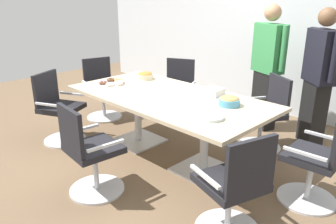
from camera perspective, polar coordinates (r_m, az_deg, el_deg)
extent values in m
cube|color=brown|center=(4.11, 0.00, -7.30)|extent=(10.00, 10.00, 0.01)
cube|color=silver|center=(5.64, 18.05, 14.10)|extent=(8.00, 0.10, 2.80)
cube|color=#CCB793|center=(3.83, 0.00, 2.53)|extent=(2.40, 1.20, 0.04)
cube|color=silver|center=(4.47, -5.01, -4.81)|extent=(0.56, 0.56, 0.02)
cylinder|color=silver|center=(4.34, -5.15, -0.52)|extent=(0.09, 0.09, 0.69)
cube|color=silver|center=(3.78, 5.99, -9.71)|extent=(0.56, 0.56, 0.02)
cylinder|color=silver|center=(3.62, 6.19, -4.78)|extent=(0.09, 0.09, 0.69)
cylinder|color=silver|center=(3.50, -11.95, -12.69)|extent=(0.59, 0.59, 0.02)
cylinder|color=silver|center=(3.39, -12.21, -9.62)|extent=(0.05, 0.05, 0.41)
cube|color=black|center=(3.29, -12.50, -6.07)|extent=(0.50, 0.50, 0.06)
cube|color=black|center=(3.11, -16.24, -3.07)|extent=(0.44, 0.08, 0.42)
cube|color=silver|center=(3.44, -14.54, -2.84)|extent=(0.07, 0.37, 0.02)
cube|color=silver|center=(3.04, -10.51, -5.64)|extent=(0.07, 0.37, 0.02)
cylinder|color=silver|center=(2.85, 10.25, -15.66)|extent=(0.05, 0.05, 0.41)
cube|color=black|center=(2.73, 10.55, -11.65)|extent=(0.57, 0.57, 0.06)
cube|color=black|center=(2.47, 13.93, -9.02)|extent=(0.17, 0.43, 0.42)
cube|color=silver|center=(2.54, 6.28, -10.84)|extent=(0.36, 0.14, 0.02)
cube|color=silver|center=(2.81, 14.67, -8.15)|extent=(0.36, 0.14, 0.02)
cylinder|color=silver|center=(3.55, 22.45, -13.45)|extent=(0.57, 0.57, 0.02)
cylinder|color=silver|center=(3.44, 22.92, -10.43)|extent=(0.05, 0.05, 0.41)
cube|color=black|center=(3.33, 23.45, -6.94)|extent=(0.48, 0.48, 0.06)
cube|color=silver|center=(3.07, 22.21, -6.58)|extent=(0.37, 0.05, 0.02)
cube|color=silver|center=(3.50, 25.06, -3.74)|extent=(0.37, 0.05, 0.02)
cylinder|color=silver|center=(4.44, 15.13, -5.65)|extent=(0.74, 0.74, 0.02)
cylinder|color=silver|center=(4.35, 15.38, -3.09)|extent=(0.05, 0.05, 0.41)
cube|color=black|center=(4.27, 15.66, -0.21)|extent=(0.63, 0.63, 0.06)
cube|color=black|center=(4.31, 18.37, 3.04)|extent=(0.40, 0.25, 0.42)
cube|color=silver|center=(4.04, 17.53, 0.24)|extent=(0.21, 0.33, 0.02)
cube|color=silver|center=(4.44, 14.23, 2.29)|extent=(0.21, 0.33, 0.02)
cylinder|color=silver|center=(5.20, 1.34, -1.12)|extent=(0.72, 0.72, 0.02)
cylinder|color=silver|center=(5.13, 1.35, 1.12)|extent=(0.05, 0.05, 0.41)
cube|color=black|center=(5.06, 1.38, 3.62)|extent=(0.61, 0.61, 0.06)
cube|color=black|center=(5.19, 2.14, 6.77)|extent=(0.41, 0.22, 0.42)
cube|color=silver|center=(4.96, 4.08, 4.68)|extent=(0.18, 0.35, 0.02)
cube|color=silver|center=(5.11, -1.23, 5.18)|extent=(0.18, 0.35, 0.02)
cylinder|color=silver|center=(5.38, -10.74, -0.76)|extent=(0.65, 0.65, 0.02)
cylinder|color=silver|center=(5.31, -10.88, 1.42)|extent=(0.05, 0.05, 0.41)
cube|color=black|center=(5.24, -11.04, 3.83)|extent=(0.56, 0.56, 0.06)
cube|color=black|center=(5.38, -12.01, 6.81)|extent=(0.14, 0.43, 0.42)
cube|color=silver|center=(5.30, -8.64, 5.49)|extent=(0.36, 0.12, 0.02)
cube|color=silver|center=(5.14, -13.69, 4.70)|extent=(0.36, 0.12, 0.02)
cylinder|color=silver|center=(4.68, -17.09, -4.51)|extent=(0.72, 0.72, 0.02)
cylinder|color=silver|center=(4.60, -17.36, -2.06)|extent=(0.05, 0.05, 0.41)
cube|color=black|center=(4.52, -17.65, 0.68)|extent=(0.61, 0.61, 0.06)
cube|color=black|center=(4.58, -20.07, 3.80)|extent=(0.22, 0.41, 0.42)
cube|color=silver|center=(4.67, -16.03, 3.00)|extent=(0.35, 0.18, 0.02)
cube|color=silver|center=(4.30, -19.74, 1.18)|extent=(0.35, 0.18, 0.02)
cube|color=black|center=(4.97, 16.02, 1.95)|extent=(0.37, 0.30, 0.82)
cube|color=#388C4C|center=(4.81, 16.86, 10.32)|extent=(0.49, 0.35, 0.65)
sphere|color=tan|center=(4.76, 17.43, 15.85)|extent=(0.22, 0.22, 0.22)
cylinder|color=#388C4C|center=(4.61, 19.10, 10.13)|extent=(0.10, 0.10, 0.58)
cylinder|color=#388C4C|center=(5.00, 14.85, 11.22)|extent=(0.10, 0.10, 0.58)
cube|color=black|center=(4.67, 23.42, -0.17)|extent=(0.38, 0.35, 0.81)
cube|color=black|center=(4.49, 24.68, 8.58)|extent=(0.48, 0.44, 0.64)
sphere|color=brown|center=(4.44, 25.55, 14.39)|extent=(0.22, 0.22, 0.22)
cylinder|color=black|center=(4.27, 26.54, 8.24)|extent=(0.11, 0.11, 0.58)
cylinder|color=black|center=(4.71, 23.10, 9.64)|extent=(0.11, 0.11, 0.58)
cylinder|color=#4C9EC6|center=(3.54, 10.38, 1.66)|extent=(0.23, 0.23, 0.07)
ellipsoid|color=tan|center=(3.53, 10.42, 2.22)|extent=(0.20, 0.20, 0.07)
cylinder|color=beige|center=(4.57, -3.88, 6.04)|extent=(0.22, 0.22, 0.07)
ellipsoid|color=#AD702D|center=(4.57, -3.89, 6.46)|extent=(0.19, 0.19, 0.06)
cylinder|color=white|center=(4.38, -9.52, 4.80)|extent=(0.32, 0.32, 0.01)
torus|color=white|center=(4.29, -8.43, 4.87)|extent=(0.11, 0.11, 0.03)
torus|color=pink|center=(4.35, -8.06, 5.08)|extent=(0.11, 0.11, 0.03)
torus|color=tan|center=(4.45, -8.46, 5.39)|extent=(0.11, 0.11, 0.03)
torus|color=brown|center=(4.48, -9.69, 5.43)|extent=(0.11, 0.11, 0.03)
torus|color=pink|center=(4.41, -10.96, 5.11)|extent=(0.11, 0.11, 0.03)
torus|color=brown|center=(4.34, -10.95, 4.87)|extent=(0.11, 0.11, 0.03)
torus|color=white|center=(4.26, -9.84, 4.69)|extent=(0.11, 0.11, 0.03)
cylinder|color=white|center=(3.15, 7.36, -1.07)|extent=(0.24, 0.24, 0.01)
cylinder|color=silver|center=(3.15, 7.36, -0.97)|extent=(0.24, 0.24, 0.01)
cylinder|color=white|center=(3.15, 7.37, -0.87)|extent=(0.24, 0.24, 0.01)
cylinder|color=silver|center=(3.15, 7.37, -0.77)|extent=(0.24, 0.24, 0.01)
cylinder|color=white|center=(3.14, 7.38, -0.66)|extent=(0.24, 0.24, 0.01)
cube|color=white|center=(3.87, 7.78, 3.45)|extent=(0.19, 0.19, 0.08)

